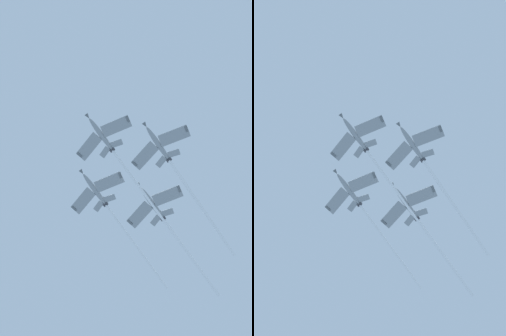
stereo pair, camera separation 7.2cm
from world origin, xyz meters
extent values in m
ellipsoid|color=gray|center=(28.26, -9.25, 143.93)|extent=(9.92, 9.03, 5.02)
cone|color=#595E60|center=(33.03, -5.04, 146.01)|extent=(2.21, 2.15, 1.64)
ellipsoid|color=black|center=(29.61, -8.06, 145.15)|extent=(2.87, 2.70, 1.72)
cube|color=gray|center=(24.20, -5.77, 143.58)|extent=(9.39, 7.97, 1.31)
cube|color=#595E60|center=(21.24, -2.91, 143.60)|extent=(1.57, 1.84, 0.67)
cube|color=gray|center=(31.22, -13.71, 143.58)|extent=(7.24, 9.59, 1.31)
cube|color=#595E60|center=(33.69, -17.00, 143.60)|extent=(1.87, 1.43, 0.67)
cube|color=gray|center=(23.18, -10.69, 142.37)|extent=(4.00, 3.35, 0.71)
cube|color=gray|center=(26.20, -14.11, 142.37)|extent=(3.05, 4.00, 0.71)
cube|color=#595E60|center=(24.51, -12.56, 143.77)|extent=(2.48, 2.22, 3.41)
cylinder|color=#38383D|center=(23.85, -12.55, 142.03)|extent=(1.43, 1.39, 1.07)
cylinder|color=#38383D|center=(24.45, -13.22, 142.03)|extent=(1.43, 1.39, 1.07)
cylinder|color=white|center=(12.57, -23.12, 136.99)|extent=(23.63, 21.02, 10.77)
ellipsoid|color=gray|center=(11.29, -7.64, 140.16)|extent=(9.71, 9.17, 5.30)
cone|color=#595E60|center=(15.92, -3.35, 142.41)|extent=(2.22, 2.18, 1.67)
ellipsoid|color=black|center=(12.60, -6.43, 141.43)|extent=(2.84, 2.73, 1.79)
cube|color=gray|center=(7.16, -4.24, 139.80)|extent=(9.43, 7.82, 1.39)
cube|color=#595E60|center=(4.14, -1.46, 139.81)|extent=(1.54, 1.84, 0.72)
cube|color=gray|center=(14.37, -12.02, 139.80)|extent=(7.37, 9.55, 1.39)
cube|color=#595E60|center=(16.92, -15.24, 139.81)|extent=(1.86, 1.45, 0.72)
cube|color=gray|center=(6.29, -9.17, 138.49)|extent=(4.00, 3.28, 0.75)
cube|color=gray|center=(9.39, -12.52, 138.49)|extent=(3.10, 4.00, 0.75)
cube|color=#595E60|center=(7.63, -11.04, 139.87)|extent=(2.47, 2.31, 3.44)
cylinder|color=#38383D|center=(7.00, -11.00, 138.13)|extent=(1.43, 1.41, 1.09)
cylinder|color=#38383D|center=(7.62, -11.66, 138.13)|extent=(1.43, 1.41, 1.09)
cylinder|color=white|center=(-4.65, -22.42, 132.33)|extent=(24.59, 22.91, 12.44)
ellipsoid|color=gray|center=(27.40, -26.67, 141.12)|extent=(9.93, 8.96, 5.20)
cone|color=#595E60|center=(32.17, -22.51, 143.31)|extent=(2.22, 2.16, 1.66)
ellipsoid|color=black|center=(28.75, -25.50, 142.37)|extent=(2.87, 2.69, 1.76)
cube|color=gray|center=(23.37, -23.16, 140.77)|extent=(9.37, 7.99, 1.36)
cube|color=#595E60|center=(20.43, -20.28, 140.78)|extent=(1.57, 1.83, 0.70)
cube|color=gray|center=(30.34, -31.14, 140.77)|extent=(7.19, 9.59, 1.36)
cube|color=#595E60|center=(32.80, -34.44, 140.78)|extent=(1.87, 1.42, 0.70)
cube|color=gray|center=(22.34, -28.06, 139.49)|extent=(3.99, 3.35, 0.74)
cube|color=gray|center=(25.34, -31.50, 139.49)|extent=(3.03, 4.00, 0.74)
cube|color=#595E60|center=(23.64, -29.96, 140.88)|extent=(2.52, 2.23, 3.43)
cylinder|color=#38383D|center=(23.00, -29.92, 139.13)|extent=(1.43, 1.40, 1.08)
cylinder|color=#38383D|center=(23.59, -30.60, 139.13)|extent=(1.43, 1.40, 1.08)
cylinder|color=white|center=(11.62, -40.44, 133.78)|extent=(23.72, 20.84, 11.27)
ellipsoid|color=gray|center=(9.64, -25.63, 136.20)|extent=(9.90, 8.98, 5.26)
cone|color=#595E60|center=(14.39, -21.45, 138.42)|extent=(2.22, 2.16, 1.66)
ellipsoid|color=black|center=(10.98, -24.45, 137.46)|extent=(2.87, 2.69, 1.78)
cube|color=gray|center=(5.60, -22.12, 135.84)|extent=(9.37, 7.97, 1.38)
cube|color=#595E60|center=(2.65, -19.26, 135.86)|extent=(1.56, 1.83, 0.71)
cube|color=gray|center=(12.60, -30.08, 135.84)|extent=(7.21, 9.59, 1.38)
cube|color=#595E60|center=(15.06, -33.37, 135.86)|extent=(1.87, 1.42, 0.71)
cube|color=gray|center=(4.59, -27.03, 134.54)|extent=(3.99, 3.34, 0.75)
cube|color=gray|center=(7.60, -30.45, 134.54)|extent=(3.03, 4.00, 0.75)
cube|color=#595E60|center=(5.89, -28.92, 135.93)|extent=(2.52, 2.24, 3.44)
cylinder|color=#38383D|center=(5.26, -28.88, 134.19)|extent=(1.44, 1.40, 1.09)
cylinder|color=#38383D|center=(5.85, -29.56, 134.19)|extent=(1.44, 1.40, 1.09)
cylinder|color=white|center=(-4.87, -38.39, 129.30)|extent=(21.51, 19.10, 10.60)
camera|label=1|loc=(31.08, 49.31, 1.93)|focal=54.47mm
camera|label=2|loc=(31.15, 49.29, 1.93)|focal=54.47mm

